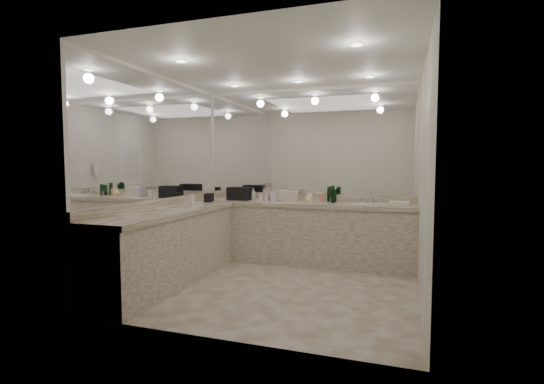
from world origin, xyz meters
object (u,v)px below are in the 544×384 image
(sink, at_px, (369,204))
(cream_cosmetic_case, at_px, (289,195))
(wall_phone, at_px, (417,172))
(soap_bottle_a, at_px, (253,194))
(soap_bottle_c, at_px, (309,197))
(black_toiletry_bag, at_px, (239,194))
(soap_bottle_b, at_px, (274,195))
(hand_towel, at_px, (399,203))

(sink, height_order, cream_cosmetic_case, cream_cosmetic_case)
(wall_phone, height_order, soap_bottle_a, wall_phone)
(cream_cosmetic_case, xyz_separation_m, soap_bottle_c, (0.33, -0.09, -0.01))
(black_toiletry_bag, bearing_deg, soap_bottle_a, 19.05)
(soap_bottle_c, bearing_deg, soap_bottle_a, 176.56)
(wall_phone, bearing_deg, soap_bottle_b, 167.80)
(wall_phone, xyz_separation_m, black_toiletry_bag, (-2.54, 0.47, -0.35))
(hand_towel, bearing_deg, black_toiletry_bag, -178.17)
(wall_phone, distance_m, soap_bottle_b, 2.04)
(soap_bottle_c, bearing_deg, sink, 0.89)
(soap_bottle_a, height_order, soap_bottle_c, soap_bottle_a)
(wall_phone, distance_m, soap_bottle_a, 2.42)
(wall_phone, xyz_separation_m, soap_bottle_c, (-1.45, 0.49, -0.38))
(cream_cosmetic_case, xyz_separation_m, soap_bottle_b, (-0.19, -0.15, 0.02))
(hand_towel, bearing_deg, cream_cosmetic_case, 178.91)
(black_toiletry_bag, xyz_separation_m, soap_bottle_b, (0.57, -0.04, 0.01))
(wall_phone, relative_size, black_toiletry_bag, 0.71)
(sink, distance_m, cream_cosmetic_case, 1.18)
(wall_phone, relative_size, soap_bottle_a, 1.27)
(soap_bottle_b, bearing_deg, soap_bottle_c, 6.71)
(wall_phone, height_order, hand_towel, wall_phone)
(black_toiletry_bag, xyz_separation_m, hand_towel, (2.33, 0.07, -0.08))
(soap_bottle_a, bearing_deg, soap_bottle_b, -17.32)
(hand_towel, height_order, soap_bottle_b, soap_bottle_b)
(hand_towel, bearing_deg, wall_phone, -69.29)
(cream_cosmetic_case, relative_size, soap_bottle_b, 1.40)
(cream_cosmetic_case, relative_size, soap_bottle_a, 1.51)
(hand_towel, xyz_separation_m, soap_bottle_a, (-2.13, -0.00, 0.07))
(black_toiletry_bag, relative_size, soap_bottle_c, 2.26)
(wall_phone, bearing_deg, hand_towel, 110.71)
(cream_cosmetic_case, distance_m, soap_bottle_c, 0.35)
(soap_bottle_b, bearing_deg, soap_bottle_a, 162.68)
(sink, xyz_separation_m, soap_bottle_a, (-1.73, 0.04, 0.10))
(wall_phone, xyz_separation_m, hand_towel, (-0.21, 0.54, -0.43))
(black_toiletry_bag, bearing_deg, sink, 0.89)
(sink, relative_size, hand_towel, 1.72)
(cream_cosmetic_case, bearing_deg, black_toiletry_bag, -176.79)
(cream_cosmetic_case, bearing_deg, soap_bottle_c, -19.20)
(wall_phone, height_order, cream_cosmetic_case, wall_phone)
(soap_bottle_a, relative_size, soap_bottle_c, 1.27)
(black_toiletry_bag, xyz_separation_m, cream_cosmetic_case, (0.76, 0.10, -0.01))
(cream_cosmetic_case, height_order, hand_towel, cream_cosmetic_case)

